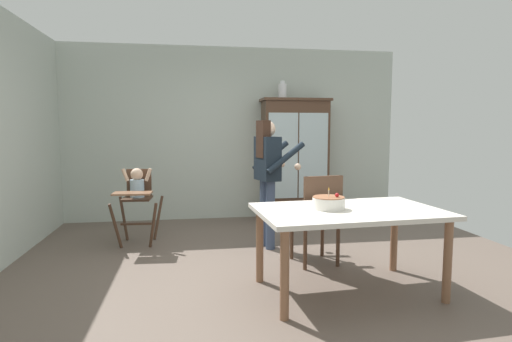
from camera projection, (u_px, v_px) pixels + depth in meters
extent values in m
plane|color=#66564C|center=(262.00, 272.00, 4.15)|extent=(6.24, 6.24, 0.00)
cube|color=beige|center=(233.00, 134.00, 6.59)|extent=(5.32, 0.06, 2.70)
cube|color=#4C3323|center=(295.00, 161.00, 6.53)|extent=(1.01, 0.42, 1.86)
cube|color=#4C3323|center=(295.00, 100.00, 6.44)|extent=(1.07, 0.48, 0.04)
cube|color=silver|center=(283.00, 156.00, 6.27)|extent=(0.45, 0.01, 1.30)
cube|color=silver|center=(313.00, 156.00, 6.35)|extent=(0.45, 0.01, 1.30)
cube|color=#4C3323|center=(295.00, 155.00, 6.52)|extent=(0.93, 0.36, 0.02)
cylinder|color=white|center=(282.00, 91.00, 6.39)|extent=(0.13, 0.13, 0.22)
cylinder|color=white|center=(282.00, 82.00, 6.38)|extent=(0.07, 0.07, 0.05)
cylinder|color=#4C3323|center=(115.00, 226.00, 4.92)|extent=(0.14, 0.13, 0.56)
cylinder|color=#4C3323|center=(153.00, 225.00, 4.96)|extent=(0.13, 0.14, 0.56)
cylinder|color=#4C3323|center=(124.00, 218.00, 5.35)|extent=(0.13, 0.14, 0.56)
cylinder|color=#4C3323|center=(158.00, 217.00, 5.39)|extent=(0.14, 0.13, 0.56)
cube|color=#4C3323|center=(138.00, 224.00, 5.16)|extent=(0.42, 0.07, 0.02)
cube|color=#4C3323|center=(137.00, 198.00, 5.12)|extent=(0.36, 0.36, 0.02)
cube|color=#4C3323|center=(139.00, 182.00, 5.26)|extent=(0.31, 0.05, 0.34)
cube|color=brown|center=(132.00, 193.00, 4.85)|extent=(0.46, 0.27, 0.02)
cylinder|color=#9EBCD1|center=(137.00, 188.00, 5.13)|extent=(0.17, 0.17, 0.22)
sphere|color=beige|center=(137.00, 174.00, 5.11)|extent=(0.15, 0.15, 0.15)
cylinder|color=beige|center=(125.00, 175.00, 5.10)|extent=(0.10, 0.05, 0.17)
cylinder|color=beige|center=(148.00, 175.00, 5.13)|extent=(0.10, 0.05, 0.17)
cylinder|color=#3D4C6B|center=(270.00, 215.00, 4.92)|extent=(0.11, 0.11, 0.82)
cylinder|color=#3D4C6B|center=(264.00, 213.00, 5.07)|extent=(0.11, 0.11, 0.82)
cube|color=#19232D|center=(267.00, 159.00, 4.92)|extent=(0.28, 0.40, 0.52)
cube|color=white|center=(275.00, 158.00, 4.97)|extent=(0.02, 0.06, 0.49)
sphere|color=beige|center=(268.00, 129.00, 4.89)|extent=(0.19, 0.19, 0.19)
cube|color=#382319|center=(263.00, 139.00, 4.88)|extent=(0.15, 0.22, 0.44)
cylinder|color=#19232D|center=(286.00, 158.00, 4.80)|extent=(0.49, 0.19, 0.37)
sphere|color=beige|center=(298.00, 167.00, 4.87)|extent=(0.08, 0.08, 0.08)
cylinder|color=#19232D|center=(271.00, 156.00, 5.16)|extent=(0.49, 0.19, 0.37)
sphere|color=beige|center=(282.00, 164.00, 5.24)|extent=(0.08, 0.08, 0.08)
cube|color=silver|center=(349.00, 211.00, 3.60)|extent=(1.63, 1.08, 0.04)
cylinder|color=brown|center=(285.00, 275.00, 3.09)|extent=(0.07, 0.07, 0.70)
cylinder|color=brown|center=(448.00, 261.00, 3.40)|extent=(0.07, 0.07, 0.70)
cylinder|color=brown|center=(260.00, 245.00, 3.87)|extent=(0.07, 0.07, 0.70)
cylinder|color=brown|center=(394.00, 237.00, 4.18)|extent=(0.07, 0.07, 0.70)
cylinder|color=white|center=(329.00, 203.00, 3.60)|extent=(0.28, 0.28, 0.10)
cylinder|color=#935B3D|center=(329.00, 197.00, 3.59)|extent=(0.27, 0.27, 0.01)
cylinder|color=#F2E5CC|center=(329.00, 193.00, 3.59)|extent=(0.01, 0.01, 0.06)
cone|color=yellow|center=(329.00, 188.00, 3.58)|extent=(0.02, 0.02, 0.02)
sphere|color=red|center=(337.00, 195.00, 3.56)|extent=(0.04, 0.04, 0.04)
cylinder|color=#4C3323|center=(322.00, 236.00, 4.66)|extent=(0.04, 0.04, 0.45)
cylinder|color=#4C3323|center=(292.00, 239.00, 4.56)|extent=(0.04, 0.04, 0.45)
cylinder|color=#4C3323|center=(338.00, 245.00, 4.31)|extent=(0.04, 0.04, 0.45)
cylinder|color=#4C3323|center=(305.00, 248.00, 4.20)|extent=(0.04, 0.04, 0.45)
cube|color=brown|center=(315.00, 220.00, 4.41)|extent=(0.49, 0.49, 0.03)
cube|color=#4C3323|center=(323.00, 199.00, 4.19)|extent=(0.42, 0.09, 0.48)
cylinder|color=#4C3323|center=(340.00, 199.00, 4.25)|extent=(0.03, 0.03, 0.48)
cylinder|color=#4C3323|center=(306.00, 200.00, 4.14)|extent=(0.03, 0.03, 0.48)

